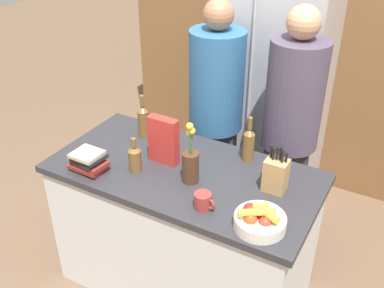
# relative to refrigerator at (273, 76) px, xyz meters

# --- Properties ---
(ground_plane) EXTENTS (14.00, 14.00, 0.00)m
(ground_plane) POSITION_rel_refrigerator_xyz_m (-0.06, -1.24, -1.02)
(ground_plane) COLOR brown
(kitchen_island) EXTENTS (1.53, 0.77, 0.89)m
(kitchen_island) POSITION_rel_refrigerator_xyz_m (-0.06, -1.24, -0.58)
(kitchen_island) COLOR silver
(kitchen_island) RESTS_ON ground_plane
(back_wall_wood) EXTENTS (2.73, 0.12, 2.60)m
(back_wall_wood) POSITION_rel_refrigerator_xyz_m (-0.06, 0.36, 0.28)
(back_wall_wood) COLOR brown
(back_wall_wood) RESTS_ON ground_plane
(refrigerator) EXTENTS (0.78, 0.63, 2.04)m
(refrigerator) POSITION_rel_refrigerator_xyz_m (0.00, 0.00, 0.00)
(refrigerator) COLOR #B7B7BC
(refrigerator) RESTS_ON ground_plane
(fruit_bowl) EXTENTS (0.25, 0.25, 0.12)m
(fruit_bowl) POSITION_rel_refrigerator_xyz_m (0.49, -1.48, -0.09)
(fruit_bowl) COLOR silver
(fruit_bowl) RESTS_ON kitchen_island
(knife_block) EXTENTS (0.12, 0.10, 0.26)m
(knife_block) POSITION_rel_refrigerator_xyz_m (0.45, -1.16, -0.04)
(knife_block) COLOR tan
(knife_block) RESTS_ON kitchen_island
(flower_vase) EXTENTS (0.09, 0.09, 0.36)m
(flower_vase) POSITION_rel_refrigerator_xyz_m (0.03, -1.31, -0.02)
(flower_vase) COLOR #4C2D1E
(flower_vase) RESTS_ON kitchen_island
(cereal_box) EXTENTS (0.18, 0.06, 0.28)m
(cereal_box) POSITION_rel_refrigerator_xyz_m (-0.20, -1.22, 0.00)
(cereal_box) COLOR red
(cereal_box) RESTS_ON kitchen_island
(coffee_mug) EXTENTS (0.12, 0.09, 0.08)m
(coffee_mug) POSITION_rel_refrigerator_xyz_m (0.19, -1.48, -0.09)
(coffee_mug) COLOR #99332D
(coffee_mug) RESTS_ON kitchen_island
(book_stack) EXTENTS (0.22, 0.16, 0.12)m
(book_stack) POSITION_rel_refrigerator_xyz_m (-0.52, -1.50, -0.08)
(book_stack) COLOR maroon
(book_stack) RESTS_ON kitchen_island
(bottle_oil) EXTENTS (0.07, 0.07, 0.20)m
(bottle_oil) POSITION_rel_refrigerator_xyz_m (-0.30, -1.37, -0.05)
(bottle_oil) COLOR brown
(bottle_oil) RESTS_ON kitchen_island
(bottle_vinegar) EXTENTS (0.07, 0.07, 0.28)m
(bottle_vinegar) POSITION_rel_refrigerator_xyz_m (-0.48, -1.03, -0.02)
(bottle_vinegar) COLOR brown
(bottle_vinegar) RESTS_ON kitchen_island
(bottle_wine) EXTENTS (0.07, 0.07, 0.28)m
(bottle_wine) POSITION_rel_refrigerator_xyz_m (0.21, -0.96, -0.03)
(bottle_wine) COLOR brown
(bottle_wine) RESTS_ON kitchen_island
(person_at_sink) EXTENTS (0.37, 0.37, 1.69)m
(person_at_sink) POSITION_rel_refrigerator_xyz_m (-0.20, -0.56, -0.08)
(person_at_sink) COLOR #383842
(person_at_sink) RESTS_ON ground_plane
(person_in_blue) EXTENTS (0.35, 0.35, 1.71)m
(person_in_blue) POSITION_rel_refrigerator_xyz_m (0.33, -0.57, -0.06)
(person_in_blue) COLOR #383842
(person_in_blue) RESTS_ON ground_plane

